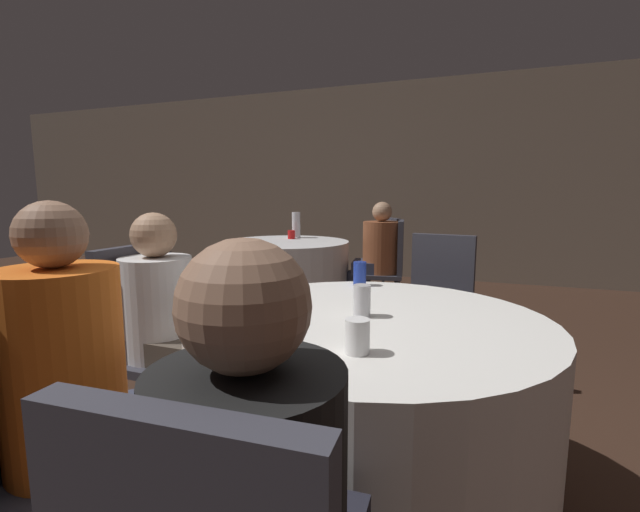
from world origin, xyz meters
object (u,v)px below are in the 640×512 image
chair_far_southwest (177,265)px  soda_can_blue (360,274)px  pizza_plate_near (266,304)px  table_near (367,409)px  soda_can_silver (362,301)px  bottle_far (296,225)px  chair_far_northeast (384,255)px  person_white_shirt (172,334)px  table_far (286,278)px  person_orange_shirt (96,409)px  chair_near_southwest (26,433)px  chair_near_north (438,300)px  chair_near_west (142,330)px  chair_far_east (391,262)px  person_floral_shirt (374,259)px

chair_far_southwest → soda_can_blue: 2.28m
pizza_plate_near → table_near: bearing=-1.3°
soda_can_silver → bottle_far: (-1.45, 2.70, 0.08)m
chair_far_northeast → person_white_shirt: (-0.36, -2.92, -0.00)m
chair_far_northeast → person_white_shirt: bearing=138.8°
pizza_plate_near → table_far: bearing=113.0°
chair_far_northeast → person_orange_shirt: (-0.07, -3.61, 0.03)m
chair_near_southwest → person_white_shirt: 0.83m
table_near → chair_near_southwest: chair_near_southwest is taller
table_near → chair_near_north: chair_near_north is taller
chair_near_southwest → table_far: bearing=145.0°
table_far → person_white_shirt: 2.40m
chair_far_northeast → chair_near_north: bearing=167.4°
chair_near_southwest → pizza_plate_near: (0.30, 0.82, 0.18)m
chair_far_northeast → soda_can_silver: 2.98m
chair_near_west → bottle_far: 2.74m
chair_near_west → soda_can_silver: (1.07, -0.00, 0.24)m
table_far → chair_far_east: chair_far_east is taller
table_far → person_orange_shirt: 3.13m
table_near → chair_near_north: 1.12m
chair_far_northeast → soda_can_silver: (0.53, -2.92, 0.24)m
chair_far_east → bottle_far: bottle_far is taller
person_white_shirt → person_orange_shirt: person_orange_shirt is taller
chair_far_northeast → person_floral_shirt: person_floral_shirt is taller
table_near → table_far: 2.74m
chair_near_west → person_white_shirt: bearing=90.0°
table_near → soda_can_blue: 0.72m
bottle_far → pizza_plate_near: bearing=-69.0°
table_far → person_floral_shirt: bearing=8.9°
chair_near_north → bottle_far: 2.32m
person_orange_shirt → soda_can_blue: 1.33m
chair_near_west → pizza_plate_near: (0.66, 0.01, 0.18)m
chair_far_east → bottle_far: bearing=70.6°
person_white_shirt → bottle_far: 2.77m
table_far → chair_near_north: 2.04m
chair_near_southwest → soda_can_silver: 1.11m
person_white_shirt → soda_can_silver: (0.90, 0.00, 0.24)m
bottle_far → person_orange_shirt: bearing=-75.9°
chair_near_west → soda_can_silver: 1.10m
chair_far_southwest → person_floral_shirt: size_ratio=0.85×
table_far → person_white_shirt: bearing=-77.7°
chair_far_east → person_orange_shirt: (-0.23, -3.18, 0.03)m
chair_near_southwest → bottle_far: 3.60m
pizza_plate_near → soda_can_silver: soda_can_silver is taller
table_far → soda_can_blue: size_ratio=10.36×
soda_can_blue → table_far: bearing=125.0°
chair_far_northeast → pizza_plate_near: chair_far_northeast is taller
chair_near_west → bottle_far: size_ratio=3.49×
chair_near_southwest → pizza_plate_near: size_ratio=3.96×
person_floral_shirt → person_white_shirt: 2.50m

